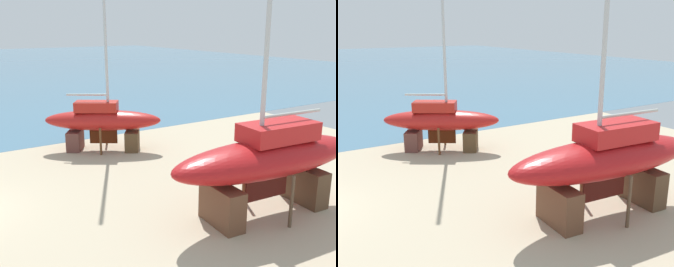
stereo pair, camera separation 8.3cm
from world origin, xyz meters
The scene contains 2 objects.
sailboat_large_starboard centered at (9.73, -5.78, 2.05)m, with size 7.82×2.83×13.83m.
sailboat_small_center centered at (7.85, 4.38, 1.62)m, with size 6.14×4.80×11.40m.
Camera 1 is at (-0.26, -14.94, 6.51)m, focal length 42.34 mm.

